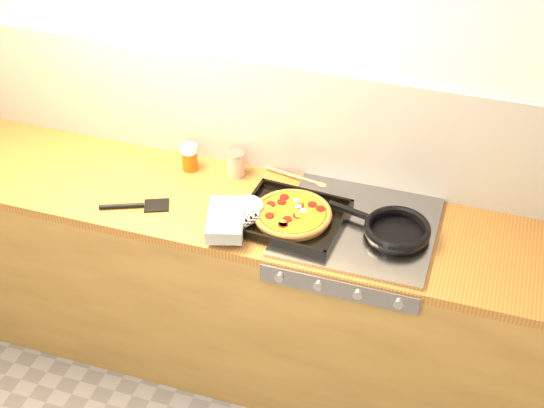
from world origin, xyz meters
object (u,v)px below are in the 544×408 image
(frying_pan, at_px, (396,230))
(juice_glass, at_px, (190,157))
(tomato_can, at_px, (236,164))
(pizza_on_tray, at_px, (274,215))

(frying_pan, height_order, juice_glass, juice_glass)
(frying_pan, xyz_separation_m, tomato_can, (-0.73, 0.21, 0.02))
(pizza_on_tray, relative_size, frying_pan, 1.21)
(juice_glass, bearing_deg, frying_pan, -11.15)
(pizza_on_tray, xyz_separation_m, frying_pan, (0.47, 0.06, -0.01))
(frying_pan, bearing_deg, pizza_on_tray, -172.13)
(pizza_on_tray, xyz_separation_m, juice_glass, (-0.47, 0.25, 0.02))
(pizza_on_tray, height_order, juice_glass, juice_glass)
(juice_glass, bearing_deg, pizza_on_tray, -28.12)
(pizza_on_tray, height_order, frying_pan, pizza_on_tray)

